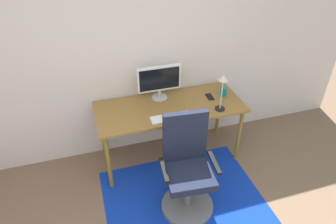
{
  "coord_description": "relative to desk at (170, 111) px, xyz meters",
  "views": [
    {
      "loc": [
        -0.43,
        -0.9,
        2.59
      ],
      "look_at": [
        0.32,
        1.54,
        0.85
      ],
      "focal_mm": 32.17,
      "sensor_mm": 36.0,
      "label": 1
    }
  ],
  "objects": [
    {
      "name": "keyboard",
      "position": [
        -0.06,
        -0.23,
        0.08
      ],
      "size": [
        0.43,
        0.13,
        0.02
      ],
      "primitive_type": "cube",
      "color": "white",
      "rests_on": "desk"
    },
    {
      "name": "monitor",
      "position": [
        -0.07,
        0.2,
        0.3
      ],
      "size": [
        0.5,
        0.18,
        0.4
      ],
      "color": "#B2B2B7",
      "rests_on": "desk"
    },
    {
      "name": "coffee_cup",
      "position": [
        0.67,
        0.04,
        0.12
      ],
      "size": [
        0.08,
        0.08,
        0.1
      ],
      "primitive_type": "cylinder",
      "color": "#0E757F",
      "rests_on": "desk"
    },
    {
      "name": "desk_lamp",
      "position": [
        0.5,
        -0.23,
        0.37
      ],
      "size": [
        0.11,
        0.11,
        0.42
      ],
      "color": "black",
      "rests_on": "desk"
    },
    {
      "name": "computer_mouse",
      "position": [
        0.27,
        -0.24,
        0.09
      ],
      "size": [
        0.06,
        0.1,
        0.03
      ],
      "primitive_type": "ellipsoid",
      "color": "black",
      "rests_on": "desk"
    },
    {
      "name": "cell_phone",
      "position": [
        0.5,
        0.04,
        0.07
      ],
      "size": [
        0.07,
        0.14,
        0.01
      ],
      "primitive_type": "cube",
      "rotation": [
        0.0,
        0.0,
        -0.04
      ],
      "color": "black",
      "rests_on": "desk"
    },
    {
      "name": "area_rug",
      "position": [
        -0.06,
        -0.7,
        -0.68
      ],
      "size": [
        1.65,
        1.32,
        0.01
      ],
      "primitive_type": "cube",
      "color": "#0F30A8",
      "rests_on": "ground"
    },
    {
      "name": "desk",
      "position": [
        0.0,
        0.0,
        0.0
      ],
      "size": [
        1.65,
        0.68,
        0.75
      ],
      "color": "olive",
      "rests_on": "ground"
    },
    {
      "name": "wall_back",
      "position": [
        -0.42,
        0.41,
        0.61
      ],
      "size": [
        6.0,
        0.1,
        2.6
      ],
      "primitive_type": "cube",
      "color": "silver",
      "rests_on": "ground"
    },
    {
      "name": "office_chair",
      "position": [
        -0.05,
        -0.74,
        -0.26
      ],
      "size": [
        0.55,
        0.53,
        1.07
      ],
      "rotation": [
        0.0,
        0.0,
        -0.09
      ],
      "color": "slate",
      "rests_on": "ground"
    }
  ]
}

